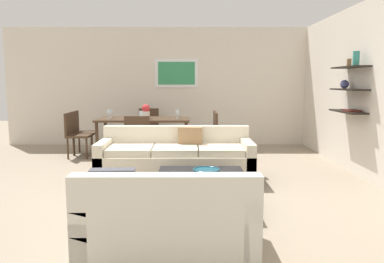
{
  "coord_description": "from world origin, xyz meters",
  "views": [
    {
      "loc": [
        0.34,
        -5.28,
        1.48
      ],
      "look_at": [
        0.37,
        0.2,
        0.75
      ],
      "focal_mm": 35.4,
      "sensor_mm": 36.0,
      "label": 1
    }
  ],
  "objects": [
    {
      "name": "dining_table",
      "position": [
        -0.58,
        2.21,
        0.68
      ],
      "size": [
        1.82,
        0.86,
        0.75
      ],
      "color": "#422D1E",
      "rests_on": "ground"
    },
    {
      "name": "sofa_beige",
      "position": [
        0.13,
        0.34,
        0.29
      ],
      "size": [
        2.28,
        0.9,
        0.78
      ],
      "color": "beige",
      "rests_on": "ground"
    },
    {
      "name": "dining_chair_head",
      "position": [
        -0.58,
        3.05,
        0.5
      ],
      "size": [
        0.44,
        0.44,
        0.88
      ],
      "color": "#422D1E",
      "rests_on": "ground"
    },
    {
      "name": "loveseat_white",
      "position": [
        0.15,
        -2.17,
        0.29
      ],
      "size": [
        1.46,
        0.9,
        0.78
      ],
      "color": "silver",
      "rests_on": "ground"
    },
    {
      "name": "dining_chair_right_near",
      "position": [
        0.74,
        2.02,
        0.5
      ],
      "size": [
        0.44,
        0.44,
        0.88
      ],
      "color": "#422D1E",
      "rests_on": "ground"
    },
    {
      "name": "dining_chair_right_far",
      "position": [
        0.74,
        2.4,
        0.5
      ],
      "size": [
        0.44,
        0.44,
        0.88
      ],
      "color": "#422D1E",
      "rests_on": "ground"
    },
    {
      "name": "wine_glass_head",
      "position": [
        -0.58,
        2.58,
        0.86
      ],
      "size": [
        0.07,
        0.07,
        0.16
      ],
      "color": "silver",
      "rests_on": "dining_table"
    },
    {
      "name": "coffee_table",
      "position": [
        0.48,
        -0.95,
        0.19
      ],
      "size": [
        1.05,
        1.02,
        0.38
      ],
      "color": "black",
      "rests_on": "ground"
    },
    {
      "name": "dining_chair_foot",
      "position": [
        -0.58,
        1.37,
        0.5
      ],
      "size": [
        0.44,
        0.44,
        0.88
      ],
      "color": "#422D1E",
      "rests_on": "ground"
    },
    {
      "name": "dining_chair_left_far",
      "position": [
        -1.9,
        2.4,
        0.5
      ],
      "size": [
        0.44,
        0.44,
        0.88
      ],
      "color": "#422D1E",
      "rests_on": "ground"
    },
    {
      "name": "ground_plane",
      "position": [
        0.0,
        0.0,
        0.0
      ],
      "size": [
        18.0,
        18.0,
        0.0
      ],
      "primitive_type": "plane",
      "color": "gray"
    },
    {
      "name": "decorative_bowl",
      "position": [
        0.53,
        -0.98,
        0.43
      ],
      "size": [
        0.32,
        0.32,
        0.09
      ],
      "color": "navy",
      "rests_on": "coffee_table"
    },
    {
      "name": "right_wall_shelf_unit",
      "position": [
        3.03,
        0.6,
        1.35
      ],
      "size": [
        0.34,
        8.2,
        2.7
      ],
      "color": "silver",
      "rests_on": "ground"
    },
    {
      "name": "back_wall_unit",
      "position": [
        0.3,
        3.53,
        1.35
      ],
      "size": [
        8.4,
        0.09,
        2.7
      ],
      "color": "silver",
      "rests_on": "ground"
    },
    {
      "name": "centerpiece_vase",
      "position": [
        -0.53,
        2.19,
        0.89
      ],
      "size": [
        0.16,
        0.16,
        0.28
      ],
      "color": "silver",
      "rests_on": "dining_table"
    },
    {
      "name": "wine_glass_left_far",
      "position": [
        -1.26,
        2.32,
        0.88
      ],
      "size": [
        0.08,
        0.08,
        0.17
      ],
      "color": "silver",
      "rests_on": "dining_table"
    },
    {
      "name": "dining_chair_left_near",
      "position": [
        -1.9,
        2.02,
        0.5
      ],
      "size": [
        0.44,
        0.44,
        0.88
      ],
      "color": "#422D1E",
      "rests_on": "ground"
    },
    {
      "name": "wine_glass_foot",
      "position": [
        -0.58,
        1.84,
        0.87
      ],
      "size": [
        0.08,
        0.08,
        0.17
      ],
      "color": "silver",
      "rests_on": "dining_table"
    },
    {
      "name": "wine_glass_right_near",
      "position": [
        0.1,
        2.1,
        0.87
      ],
      "size": [
        0.07,
        0.07,
        0.17
      ],
      "color": "silver",
      "rests_on": "dining_table"
    },
    {
      "name": "wine_glass_left_near",
      "position": [
        -1.26,
        2.1,
        0.88
      ],
      "size": [
        0.07,
        0.07,
        0.18
      ],
      "color": "silver",
      "rests_on": "dining_table"
    },
    {
      "name": "wine_glass_right_far",
      "position": [
        0.1,
        2.32,
        0.85
      ],
      "size": [
        0.06,
        0.06,
        0.15
      ],
      "color": "silver",
      "rests_on": "dining_table"
    }
  ]
}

